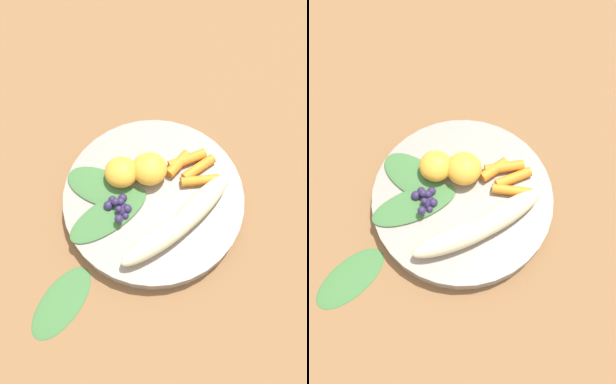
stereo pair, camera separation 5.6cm
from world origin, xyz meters
TOP-DOWN VIEW (x-y plane):
  - ground_plane at (0.00, 0.00)m, footprint 2.40×2.40m
  - bowl at (0.00, 0.00)m, footprint 0.27×0.27m
  - banana_peeled_left at (-0.04, -0.06)m, footprint 0.11×0.13m
  - banana_peeled_right at (-0.07, -0.00)m, footprint 0.09×0.14m
  - orange_segment_near at (0.04, 0.04)m, footprint 0.05×0.05m
  - orange_segment_far at (0.03, -0.00)m, footprint 0.05×0.05m
  - carrot_front at (0.01, -0.07)m, footprint 0.02×0.06m
  - carrot_mid_left at (0.03, -0.07)m, footprint 0.04×0.06m
  - carrot_mid_right at (0.05, -0.06)m, footprint 0.03×0.06m
  - carrot_rear at (0.04, -0.05)m, footprint 0.04×0.04m
  - blueberry_pile at (-0.01, 0.05)m, footprint 0.05×0.04m
  - kale_leaf_left at (0.03, 0.08)m, footprint 0.11×0.12m
  - kale_leaf_right at (-0.02, 0.07)m, footprint 0.10×0.14m
  - kale_leaf_stray at (-0.13, 0.15)m, footprint 0.12×0.12m

SIDE VIEW (x-z plane):
  - ground_plane at x=0.00m, z-range 0.00..0.00m
  - kale_leaf_stray at x=-0.13m, z-range 0.00..0.01m
  - bowl at x=0.00m, z-range 0.00..0.03m
  - kale_leaf_left at x=0.03m, z-range 0.03..0.03m
  - kale_leaf_right at x=-0.02m, z-range 0.03..0.03m
  - carrot_front at x=0.01m, z-range 0.03..0.04m
  - carrot_mid_left at x=0.03m, z-range 0.03..0.04m
  - carrot_mid_right at x=0.05m, z-range 0.03..0.04m
  - carrot_rear at x=0.04m, z-range 0.03..0.04m
  - blueberry_pile at x=-0.01m, z-range 0.02..0.05m
  - banana_peeled_left at x=-0.04m, z-range 0.03..0.06m
  - banana_peeled_right at x=-0.07m, z-range 0.03..0.06m
  - orange_segment_near at x=0.04m, z-range 0.03..0.06m
  - orange_segment_far at x=0.03m, z-range 0.03..0.07m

